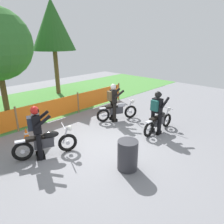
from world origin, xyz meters
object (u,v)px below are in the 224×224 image
object	(u,v)px
rider_lead	(113,100)
traffic_cone	(26,134)
rider_third	(157,110)
motorcycle_third	(159,121)
motorcycle_trailing	(46,143)
motorcycle_lead	(117,111)
spare_drum	(128,155)
rider_trailing	(37,130)

from	to	relation	value
rider_lead	traffic_cone	bearing A→B (deg)	-168.48
rider_third	traffic_cone	distance (m)	4.91
rider_third	motorcycle_third	bearing A→B (deg)	0.51
motorcycle_third	motorcycle_trailing	bearing A→B (deg)	159.61
motorcycle_trailing	traffic_cone	xyz separation A→B (m)	(0.01, 1.43, -0.20)
motorcycle_third	motorcycle_lead	bearing A→B (deg)	97.14
rider_third	spare_drum	size ratio (longest dim) A/B	1.92
motorcycle_lead	traffic_cone	world-z (taller)	motorcycle_lead
motorcycle_lead	rider_trailing	size ratio (longest dim) A/B	1.07
motorcycle_third	spare_drum	size ratio (longest dim) A/B	2.15
motorcycle_third	spare_drum	world-z (taller)	motorcycle_third
rider_lead	spare_drum	size ratio (longest dim) A/B	1.92
motorcycle_lead	motorcycle_third	xyz separation A→B (m)	(0.19, -2.02, -0.02)
motorcycle_third	rider_third	xyz separation A→B (m)	(-0.21, 0.00, 0.52)
motorcycle_lead	motorcycle_trailing	distance (m)	3.83
rider_trailing	rider_third	distance (m)	4.35
rider_trailing	rider_third	world-z (taller)	same
motorcycle_trailing	rider_lead	bearing A→B (deg)	30.75
motorcycle_lead	spare_drum	xyz separation A→B (m)	(-2.60, -2.71, -0.01)
motorcycle_trailing	traffic_cone	world-z (taller)	motorcycle_trailing
spare_drum	motorcycle_lead	bearing A→B (deg)	46.18
motorcycle_lead	rider_third	world-z (taller)	rider_third
rider_lead	rider_trailing	bearing A→B (deg)	-147.84
rider_trailing	spare_drum	size ratio (longest dim) A/B	1.92
rider_trailing	traffic_cone	bearing A→B (deg)	104.17
motorcycle_third	rider_third	world-z (taller)	rider_third
motorcycle_third	rider_third	size ratio (longest dim) A/B	1.12
motorcycle_trailing	motorcycle_third	size ratio (longest dim) A/B	1.00
motorcycle_lead	rider_trailing	world-z (taller)	rider_trailing
motorcycle_third	rider_third	bearing A→B (deg)	-179.49
motorcycle_trailing	rider_third	xyz separation A→B (m)	(3.80, -1.62, 0.49)
motorcycle_lead	rider_lead	xyz separation A→B (m)	(-0.19, 0.09, 0.50)
rider_trailing	spare_drum	bearing A→B (deg)	-36.31
motorcycle_lead	rider_third	bearing A→B (deg)	-64.25
traffic_cone	motorcycle_trailing	bearing A→B (deg)	-90.36
motorcycle_third	rider_lead	xyz separation A→B (m)	(-0.39, 2.11, 0.52)
motorcycle_third	rider_trailing	size ratio (longest dim) A/B	1.12
motorcycle_trailing	motorcycle_third	distance (m)	4.32
motorcycle_lead	spare_drum	bearing A→B (deg)	-107.76
rider_third	rider_trailing	bearing A→B (deg)	158.62
motorcycle_lead	traffic_cone	size ratio (longest dim) A/B	3.41
motorcycle_trailing	rider_third	distance (m)	4.16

